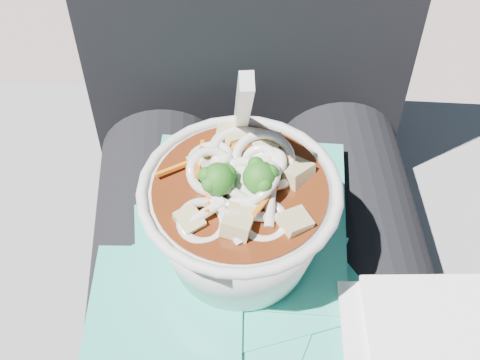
{
  "coord_description": "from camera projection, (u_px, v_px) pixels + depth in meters",
  "views": [
    {
      "loc": [
        -0.04,
        -0.29,
        1.06
      ],
      "look_at": [
        -0.02,
        0.03,
        0.67
      ],
      "focal_mm": 50.0,
      "sensor_mm": 36.0,
      "label": 1
    }
  ],
  "objects": [
    {
      "name": "person_body",
      "position": [
        259.0,
        228.0,
        0.66
      ],
      "size": [
        0.34,
        0.94,
        0.97
      ],
      "color": "black",
      "rests_on": "ground"
    },
    {
      "name": "plastic_bag",
      "position": [
        244.0,
        278.0,
        0.57
      ],
      "size": [
        0.26,
        0.31,
        0.02
      ],
      "color": "teal",
      "rests_on": "lap"
    },
    {
      "name": "stone_ledge",
      "position": [
        251.0,
        326.0,
        0.94
      ],
      "size": [
        1.05,
        0.62,
        0.42
      ],
      "primitive_type": "cube",
      "rotation": [
        0.0,
        0.0,
        -0.13
      ],
      "color": "slate",
      "rests_on": "ground"
    },
    {
      "name": "udon_bowl",
      "position": [
        240.0,
        212.0,
        0.54
      ],
      "size": [
        0.2,
        0.2,
        0.2
      ],
      "color": "silver",
      "rests_on": "plastic_bag"
    },
    {
      "name": "lap",
      "position": [
        266.0,
        329.0,
        0.63
      ],
      "size": [
        0.34,
        0.48,
        0.14
      ],
      "color": "black",
      "rests_on": "stone_ledge"
    },
    {
      "name": "napkins",
      "position": [
        424.0,
        343.0,
        0.52
      ],
      "size": [
        0.13,
        0.13,
        0.01
      ],
      "color": "white",
      "rests_on": "plastic_bag"
    }
  ]
}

